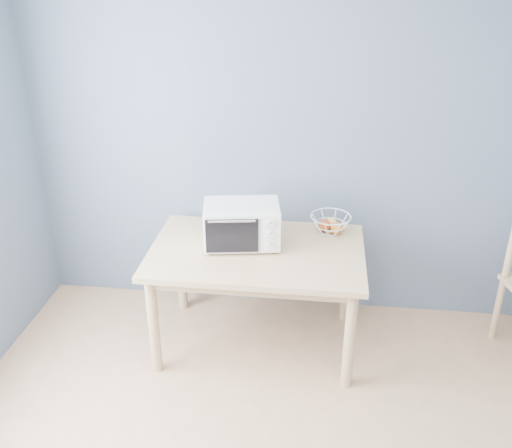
# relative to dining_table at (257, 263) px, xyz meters

# --- Properties ---
(room) EXTENTS (4.01, 4.51, 2.61)m
(room) POSITION_rel_dining_table_xyz_m (0.29, -1.69, 0.65)
(room) COLOR tan
(room) RESTS_ON ground
(dining_table) EXTENTS (1.40, 0.90, 0.75)m
(dining_table) POSITION_rel_dining_table_xyz_m (0.00, 0.00, 0.00)
(dining_table) COLOR tan
(dining_table) RESTS_ON ground
(toaster_oven) EXTENTS (0.54, 0.43, 0.29)m
(toaster_oven) POSITION_rel_dining_table_xyz_m (-0.13, 0.05, 0.25)
(toaster_oven) COLOR beige
(toaster_oven) RESTS_ON dining_table
(fruit_basket) EXTENTS (0.35, 0.35, 0.13)m
(fruit_basket) POSITION_rel_dining_table_xyz_m (0.48, 0.31, 0.17)
(fruit_basket) COLOR white
(fruit_basket) RESTS_ON dining_table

